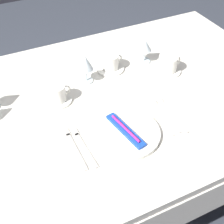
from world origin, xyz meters
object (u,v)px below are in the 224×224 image
at_px(dinner_plate, 125,133).
at_px(toothbrush_package, 125,130).
at_px(coffee_cup_left, 58,93).
at_px(wine_glass_left, 144,46).
at_px(spoon_soup, 162,111).
at_px(fork_outer, 83,145).
at_px(fork_inner, 74,146).
at_px(wine_glass_far, 85,64).
at_px(coffee_cup_right, 110,61).
at_px(spoon_dessert, 169,110).
at_px(coffee_cup_far, 169,63).
at_px(dinner_knife, 159,120).

relative_size(dinner_plate, toothbrush_package, 1.28).
bearing_deg(coffee_cup_left, dinner_plate, -60.67).
bearing_deg(wine_glass_left, toothbrush_package, -127.54).
relative_size(dinner_plate, spoon_soup, 1.22).
relative_size(dinner_plate, fork_outer, 1.25).
height_order(toothbrush_package, fork_inner, toothbrush_package).
bearing_deg(dinner_plate, coffee_cup_left, 119.33).
relative_size(wine_glass_left, wine_glass_far, 0.90).
relative_size(dinner_plate, wine_glass_left, 2.15).
bearing_deg(wine_glass_left, fork_outer, -140.86).
relative_size(coffee_cup_right, wine_glass_far, 0.75).
bearing_deg(spoon_dessert, fork_inner, -178.14).
distance_m(dinner_plate, coffee_cup_far, 0.48).
relative_size(fork_inner, wine_glass_left, 1.77).
height_order(fork_outer, spoon_soup, spoon_soup).
height_order(spoon_soup, coffee_cup_right, coffee_cup_right).
bearing_deg(fork_inner, wine_glass_left, 36.61).
bearing_deg(dinner_plate, toothbrush_package, 180.00).
xyz_separation_m(coffee_cup_right, coffee_cup_far, (0.25, -0.14, 0.00)).
bearing_deg(fork_outer, coffee_cup_far, 25.77).
bearing_deg(spoon_dessert, wine_glass_far, 124.80).
height_order(fork_outer, coffee_cup_right, coffee_cup_right).
bearing_deg(fork_inner, wine_glass_far, 61.38).
xyz_separation_m(toothbrush_package, wine_glass_left, (0.32, 0.41, 0.06)).
bearing_deg(wine_glass_left, dinner_plate, -127.54).
relative_size(fork_outer, spoon_soup, 0.97).
relative_size(fork_inner, coffee_cup_far, 2.09).
bearing_deg(toothbrush_package, wine_glass_left, 52.46).
xyz_separation_m(fork_inner, spoon_soup, (0.40, 0.02, 0.00)).
height_order(fork_outer, fork_inner, same).
distance_m(fork_outer, coffee_cup_right, 0.51).
distance_m(toothbrush_package, wine_glass_left, 0.53).
distance_m(fork_outer, fork_inner, 0.03).
distance_m(dinner_knife, coffee_cup_left, 0.45).
xyz_separation_m(spoon_soup, coffee_cup_left, (-0.37, 0.25, 0.04)).
relative_size(spoon_dessert, wine_glass_far, 1.61).
bearing_deg(coffee_cup_left, wine_glass_far, 25.99).
bearing_deg(fork_outer, spoon_soup, 5.21).
bearing_deg(wine_glass_left, coffee_cup_right, 177.04).
bearing_deg(wine_glass_far, dinner_plate, -88.88).
bearing_deg(dinner_plate, coffee_cup_right, 72.15).
bearing_deg(spoon_soup, dinner_plate, -165.55).
bearing_deg(wine_glass_far, fork_outer, -113.78).
height_order(dinner_plate, fork_outer, dinner_plate).
height_order(spoon_dessert, wine_glass_left, wine_glass_left).
xyz_separation_m(fork_inner, spoon_dessert, (0.43, 0.01, 0.00)).
bearing_deg(dinner_plate, fork_inner, 172.14).
bearing_deg(toothbrush_package, spoon_soup, 14.45).
bearing_deg(fork_inner, dinner_knife, -2.58).
bearing_deg(dinner_knife, wine_glass_far, 114.60).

